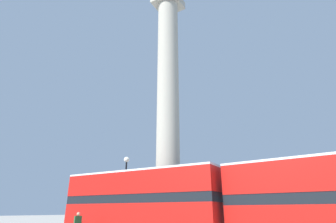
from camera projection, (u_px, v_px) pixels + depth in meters
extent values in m
cube|color=#A39E8E|center=(168.00, 215.00, 21.73)|extent=(3.19, 3.19, 0.97)
cube|color=#A39E8E|center=(168.00, 203.00, 22.07)|extent=(1.95, 1.95, 0.97)
cylinder|color=#A39E8E|center=(168.00, 88.00, 25.90)|extent=(2.15, 2.15, 20.56)
cube|color=#A39E8E|center=(168.00, 3.00, 29.71)|extent=(2.91, 2.91, 0.90)
cube|color=#B7140F|center=(138.00, 217.00, 17.26)|extent=(11.47, 2.47, 1.74)
cube|color=black|center=(139.00, 199.00, 17.67)|extent=(11.47, 2.42, 0.55)
cube|color=#B7140F|center=(139.00, 184.00, 18.02)|extent=(11.47, 2.47, 1.44)
cube|color=silver|center=(140.00, 172.00, 18.30)|extent=(11.47, 2.47, 0.12)
cube|color=silver|center=(336.00, 157.00, 12.93)|extent=(11.41, 3.52, 0.12)
cube|color=#A39E8E|center=(113.00, 215.00, 30.68)|extent=(4.04, 3.69, 2.57)
ellipsoid|color=brown|center=(114.00, 191.00, 31.67)|extent=(2.43, 1.96, 0.98)
cone|color=brown|center=(118.00, 186.00, 30.96)|extent=(1.09, 0.94, 1.03)
cylinder|color=brown|center=(115.00, 183.00, 32.01)|extent=(0.36, 0.36, 0.90)
sphere|color=brown|center=(115.00, 178.00, 32.22)|extent=(0.28, 0.28, 0.28)
cylinder|color=brown|center=(118.00, 199.00, 30.87)|extent=(0.20, 0.20, 1.01)
cylinder|color=brown|center=(114.00, 199.00, 30.62)|extent=(0.20, 0.20, 1.01)
cylinder|color=brown|center=(114.00, 200.00, 32.03)|extent=(0.20, 0.20, 1.01)
cylinder|color=brown|center=(110.00, 199.00, 31.78)|extent=(0.20, 0.20, 1.01)
cylinder|color=black|center=(125.00, 197.00, 21.56)|extent=(0.14, 0.14, 5.70)
sphere|color=white|center=(127.00, 160.00, 22.65)|extent=(0.47, 0.47, 0.47)
cube|color=#1E4C28|center=(78.00, 221.00, 16.83)|extent=(0.32, 0.48, 0.65)
sphere|color=tan|center=(78.00, 214.00, 16.98)|extent=(0.22, 0.22, 0.22)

